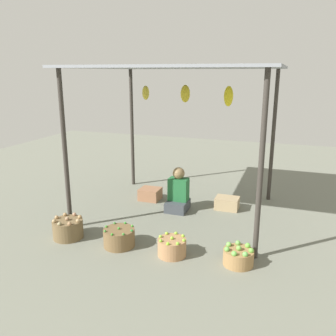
{
  "coord_description": "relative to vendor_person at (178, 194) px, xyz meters",
  "views": [
    {
      "loc": [
        1.76,
        -5.55,
        2.39
      ],
      "look_at": [
        0.0,
        -0.59,
        0.95
      ],
      "focal_mm": 37.87,
      "sensor_mm": 36.0,
      "label": 1
    }
  ],
  "objects": [
    {
      "name": "basket_limes",
      "position": [
        0.42,
        -1.57,
        -0.18
      ],
      "size": [
        0.38,
        0.38,
        0.27
      ],
      "color": "#A6784F",
      "rests_on": "ground"
    },
    {
      "name": "basket_potatoes",
      "position": [
        -1.2,
        -1.59,
        -0.15
      ],
      "size": [
        0.44,
        0.44,
        0.33
      ],
      "color": "brown",
      "rests_on": "ground"
    },
    {
      "name": "market_stall_structure",
      "position": [
        0.05,
        -0.06,
        1.99
      ],
      "size": [
        3.17,
        2.66,
        2.48
      ],
      "color": "#38332D",
      "rests_on": "ground"
    },
    {
      "name": "basket_green_apples",
      "position": [
        1.3,
        -1.51,
        -0.19
      ],
      "size": [
        0.39,
        0.39,
        0.26
      ],
      "color": "#9C7547",
      "rests_on": "ground"
    },
    {
      "name": "wooden_crate_near_vendor",
      "position": [
        0.81,
        0.34,
        -0.19
      ],
      "size": [
        0.41,
        0.32,
        0.21
      ],
      "primitive_type": "cube",
      "color": "tan",
      "rests_on": "ground"
    },
    {
      "name": "ground_plane",
      "position": [
        0.05,
        -0.08,
        -0.3
      ],
      "size": [
        14.0,
        14.0,
        0.0
      ],
      "primitive_type": "plane",
      "color": "slate"
    },
    {
      "name": "basket_green_chilies",
      "position": [
        -0.37,
        -1.57,
        -0.17
      ],
      "size": [
        0.44,
        0.44,
        0.29
      ],
      "color": "brown",
      "rests_on": "ground"
    },
    {
      "name": "vendor_person",
      "position": [
        0.0,
        0.0,
        0.0
      ],
      "size": [
        0.36,
        0.44,
        0.78
      ],
      "color": "#3A4045",
      "rests_on": "ground"
    },
    {
      "name": "wooden_crate_stacked_rear",
      "position": [
        -0.67,
        0.33,
        -0.19
      ],
      "size": [
        0.38,
        0.35,
        0.22
      ],
      "primitive_type": "cube",
      "color": "#956647",
      "rests_on": "ground"
    }
  ]
}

